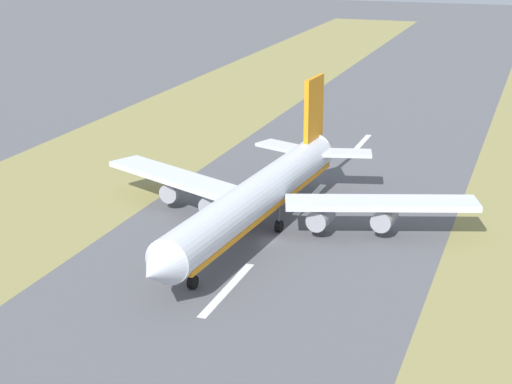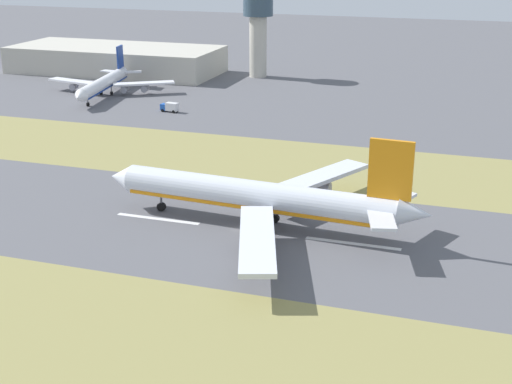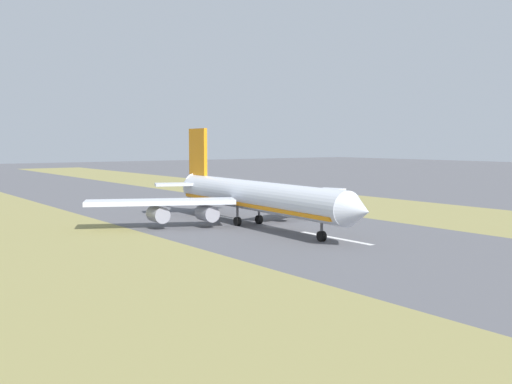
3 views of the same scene
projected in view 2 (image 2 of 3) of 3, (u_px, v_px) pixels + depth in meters
ground_plane at (243, 230)px, 139.33m from camera, size 800.00×800.00×0.00m
grass_median_west at (137, 348)px, 99.05m from camera, size 40.00×600.00×0.01m
grass_median_east at (301, 164)px, 179.61m from camera, size 40.00×600.00×0.01m
centreline_dash_mid at (353, 243)px, 132.99m from camera, size 1.20×18.00×0.01m
centreline_dash_far at (158, 219)px, 144.65m from camera, size 1.20×18.00×0.01m
airplane_main_jet at (265, 198)px, 138.77m from camera, size 64.00×67.22×20.20m
terminal_building at (116, 59)px, 300.01m from camera, size 36.00×87.43×10.76m
control_tower at (258, 29)px, 285.54m from camera, size 12.00×12.00×31.25m
airplane_parked_apron at (105, 83)px, 255.70m from camera, size 50.59×47.75×15.26m
service_truck at (170, 107)px, 232.52m from camera, size 3.24×6.25×3.10m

